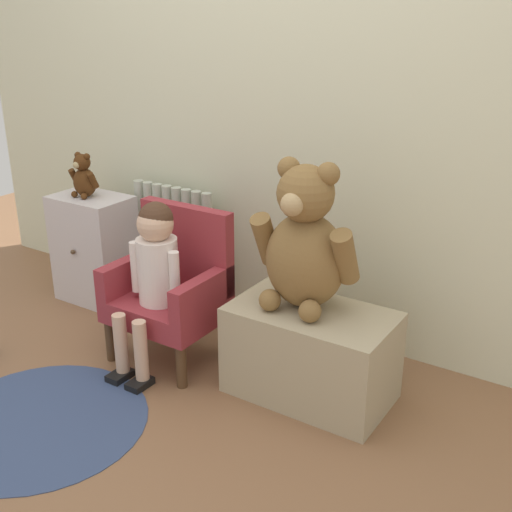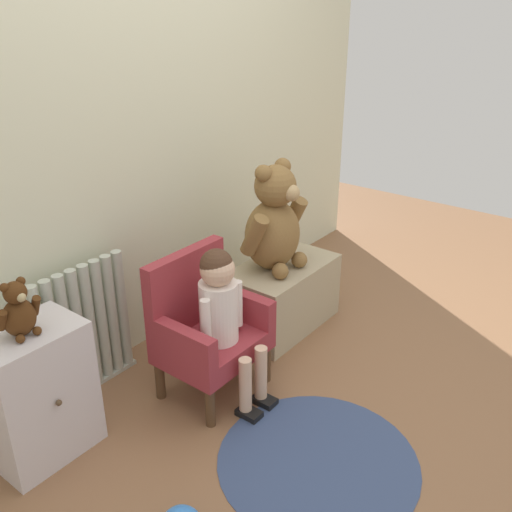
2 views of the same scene
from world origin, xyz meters
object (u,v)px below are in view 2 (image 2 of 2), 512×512
(radiator, at_px, (85,330))
(child_figure, at_px, (223,305))
(child_armchair, at_px, (205,326))
(small_teddy_bear, at_px, (18,312))
(large_teddy_bear, at_px, (274,223))
(small_dresser, at_px, (37,393))
(low_bench, at_px, (282,295))
(floor_rug, at_px, (318,461))

(radiator, xyz_separation_m, child_figure, (0.34, -0.53, 0.16))
(child_armchair, xyz_separation_m, small_teddy_bear, (-0.73, 0.22, 0.33))
(radiator, height_order, child_armchair, child_armchair)
(child_armchair, distance_m, small_teddy_bear, 0.83)
(radiator, height_order, large_teddy_bear, large_teddy_bear)
(small_dresser, height_order, low_bench, small_dresser)
(small_dresser, height_order, large_teddy_bear, large_teddy_bear)
(small_dresser, distance_m, large_teddy_bear, 1.37)
(small_dresser, distance_m, child_armchair, 0.75)
(floor_rug, bearing_deg, low_bench, 43.50)
(child_armchair, bearing_deg, floor_rug, -98.11)
(radiator, xyz_separation_m, floor_rug, (0.25, -1.10, -0.31))
(child_figure, bearing_deg, large_teddy_bear, 15.89)
(large_teddy_bear, bearing_deg, small_dresser, 172.88)
(child_armchair, bearing_deg, large_teddy_bear, 5.97)
(small_dresser, xyz_separation_m, low_bench, (1.37, -0.19, -0.10))
(radiator, bearing_deg, small_dresser, -152.51)
(large_teddy_bear, bearing_deg, radiator, 159.32)
(child_armchair, height_order, small_teddy_bear, small_teddy_bear)
(radiator, relative_size, small_dresser, 1.11)
(child_armchair, height_order, floor_rug, child_armchair)
(large_teddy_bear, xyz_separation_m, small_teddy_bear, (-1.33, 0.15, 0.04))
(small_dresser, bearing_deg, radiator, 27.49)
(radiator, relative_size, floor_rug, 0.78)
(radiator, xyz_separation_m, small_dresser, (-0.37, -0.19, -0.03))
(radiator, distance_m, child_armchair, 0.54)
(radiator, relative_size, small_teddy_bear, 2.80)
(small_teddy_bear, relative_size, floor_rug, 0.28)
(large_teddy_bear, bearing_deg, child_figure, -164.11)
(small_teddy_bear, bearing_deg, low_bench, -7.25)
(radiator, bearing_deg, child_armchair, -50.93)
(child_armchair, bearing_deg, child_figure, -90.00)
(large_teddy_bear, relative_size, floor_rug, 0.72)
(radiator, xyz_separation_m, low_bench, (1.00, -0.38, -0.12))
(child_figure, height_order, low_bench, child_figure)
(small_dresser, height_order, floor_rug, small_dresser)
(child_figure, bearing_deg, low_bench, 12.72)
(small_dresser, xyz_separation_m, small_teddy_bear, (-0.02, -0.01, 0.38))
(low_bench, bearing_deg, radiator, 159.12)
(small_dresser, distance_m, child_figure, 0.81)
(radiator, height_order, floor_rug, radiator)
(small_dresser, bearing_deg, child_figure, -25.31)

